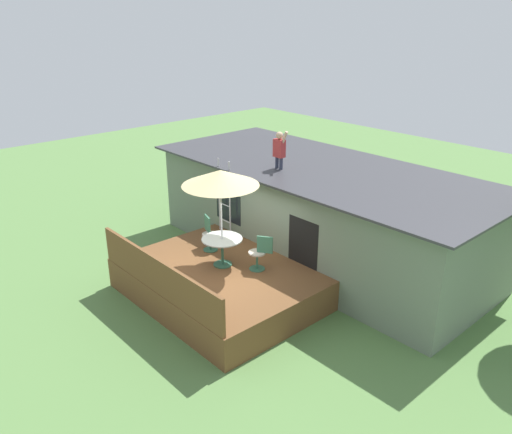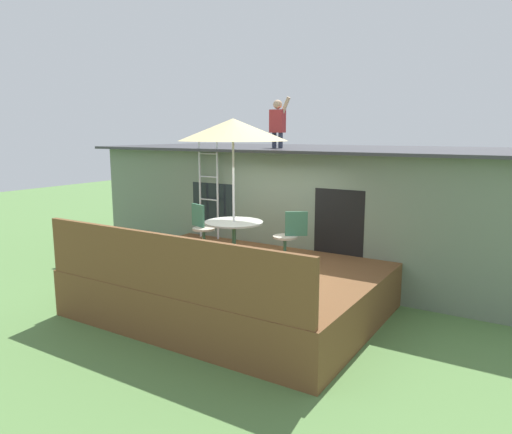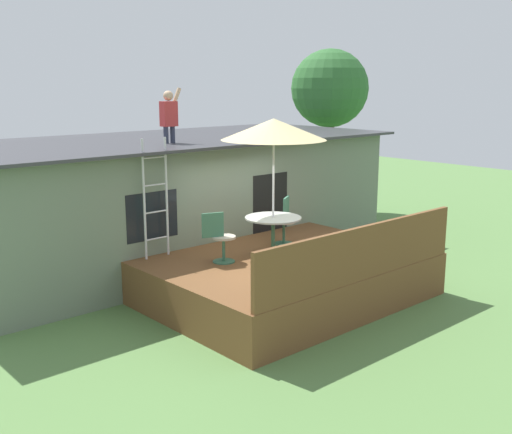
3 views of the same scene
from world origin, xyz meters
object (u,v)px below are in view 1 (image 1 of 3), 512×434
Objects in this scene: person_figure at (280,148)px; patio_chair_left at (209,234)px; patio_chair_right at (260,253)px; patio_umbrella at (220,178)px; step_ladder at (225,197)px; patio_table at (222,244)px.

patio_chair_left is at bearing -101.93° from person_figure.
patio_chair_right is at bearing -55.55° from person_figure.
patio_chair_left and patio_chair_right have the same top height.
patio_umbrella is 2.58m from person_figure.
patio_chair_right is at bearing 25.13° from patio_chair_left.
step_ladder reaches higher than patio_chair_right.
patio_umbrella reaches higher than patio_chair_right.
patio_chair_left is (-0.46, -2.18, -2.11)m from person_figure.
step_ladder is at bearing -134.47° from person_figure.
person_figure reaches higher than patio_chair_right.
step_ladder is 1.40m from patio_chair_left.
person_figure reaches higher than patio_table.
patio_umbrella is (0.00, 0.00, 1.76)m from patio_table.
patio_umbrella is 2.13m from patio_chair_right.
person_figure is 1.21× the size of patio_chair_right.
patio_table is 0.47× the size of step_ladder.
patio_chair_left reaches higher than patio_table.
step_ladder is 1.98× the size of person_figure.
patio_chair_left is at bearing -26.78° from patio_chair_right.
patio_chair_right is at bearing 33.18° from patio_table.
patio_umbrella is 2.48m from step_ladder.
patio_table is at bearing -40.77° from step_ladder.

